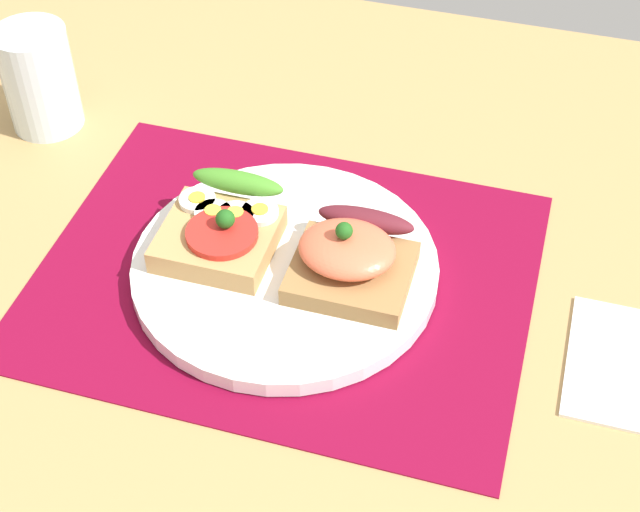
% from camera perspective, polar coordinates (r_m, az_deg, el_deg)
% --- Properties ---
extents(ground_plane, '(1.20, 0.90, 0.03)m').
position_cam_1_polar(ground_plane, '(0.81, -2.04, -2.01)').
color(ground_plane, '#AA8550').
extents(placemat, '(0.41, 0.32, 0.00)m').
position_cam_1_polar(placemat, '(0.80, -2.07, -1.15)').
color(placemat, maroon).
rests_on(placemat, ground_plane).
extents(plate, '(0.25, 0.25, 0.01)m').
position_cam_1_polar(plate, '(0.79, -2.09, -0.71)').
color(plate, white).
rests_on(plate, placemat).
extents(sandwich_egg_tomato, '(0.09, 0.10, 0.04)m').
position_cam_1_polar(sandwich_egg_tomato, '(0.80, -5.79, 1.78)').
color(sandwich_egg_tomato, tan).
rests_on(sandwich_egg_tomato, plate).
extents(sandwich_salmon, '(0.10, 0.10, 0.06)m').
position_cam_1_polar(sandwich_salmon, '(0.76, 1.86, -0.04)').
color(sandwich_salmon, olive).
rests_on(sandwich_salmon, plate).
extents(drinking_glass, '(0.07, 0.07, 0.10)m').
position_cam_1_polar(drinking_glass, '(0.97, -16.39, 10.08)').
color(drinking_glass, silver).
rests_on(drinking_glass, ground_plane).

